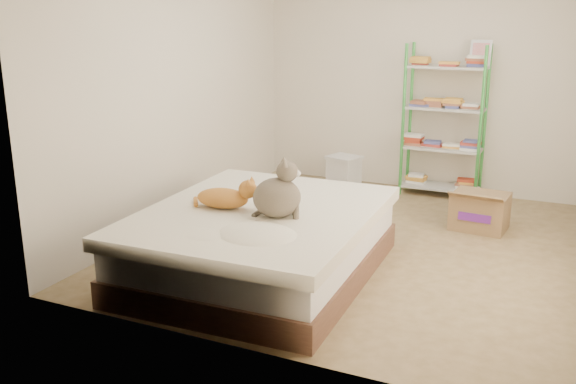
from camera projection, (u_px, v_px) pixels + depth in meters
The scene contains 7 objects.
room at pixel (367, 101), 5.48m from camera, with size 3.81×4.21×2.61m.
bed at pixel (261, 242), 5.10m from camera, with size 1.77×2.18×0.54m.
orange_cat at pixel (223, 196), 5.04m from camera, with size 0.50×0.27×0.20m, color #C8773F, non-canonical shape.
grey_cat at pixel (277, 189), 4.78m from camera, with size 0.32×0.39×0.44m, color #86765C, non-canonical shape.
shelf_unit at pixel (444, 121), 7.12m from camera, with size 0.88×0.36×1.74m.
cardboard_box at pixel (480, 211), 6.18m from camera, with size 0.54×0.52×0.41m.
white_bin at pixel (344, 173), 7.51m from camera, with size 0.42×0.40×0.41m.
Camera 1 is at (1.66, -5.27, 2.06)m, focal length 40.00 mm.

